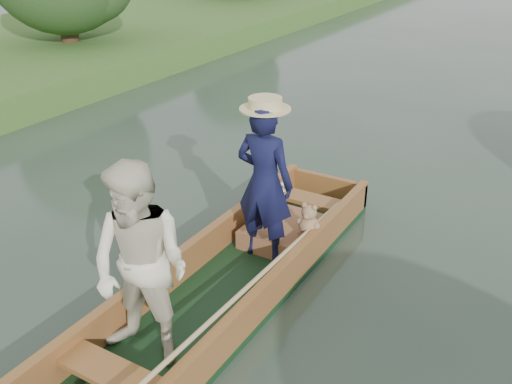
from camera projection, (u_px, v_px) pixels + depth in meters
The scene contains 2 objects.
ground at pixel (226, 298), 5.82m from camera, with size 120.00×120.00×0.00m, color #283D30.
punt at pixel (211, 251), 5.37m from camera, with size 1.12×5.00×1.88m.
Camera 1 is at (2.68, -3.93, 3.54)m, focal length 40.00 mm.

